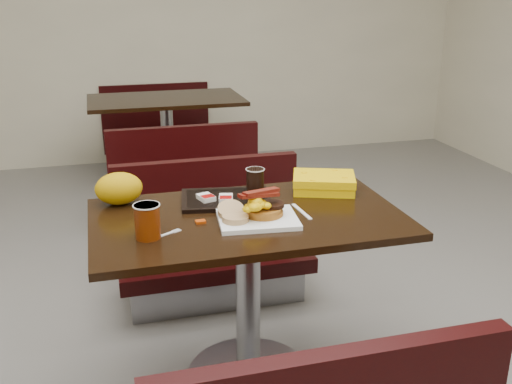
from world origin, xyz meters
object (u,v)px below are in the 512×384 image
object	(u,v)px
table_far	(168,144)
hashbrown_sleeve_left	(206,197)
platter	(258,219)
knife	(302,211)
coffee_cup_near	(147,221)
table_near	(248,300)
bench_far_n	(158,127)
paper_bag	(119,188)
bench_near_n	(214,237)
clamshell	(324,183)
tray	(226,199)
hashbrown_sleeve_right	(226,198)
coffee_cup_far	(255,180)
fork	(164,235)
pancake_stack	(264,211)
bench_far_s	(181,171)

from	to	relation	value
table_far	hashbrown_sleeve_left	world-z (taller)	hashbrown_sleeve_left
platter	knife	size ratio (longest dim) A/B	1.71
knife	coffee_cup_near	bearing A→B (deg)	-85.13
table_near	bench_far_n	xyz separation A→B (m)	(0.00, 3.30, -0.02)
paper_bag	table_near	bearing A→B (deg)	-28.85
bench_near_n	platter	distance (m)	0.87
coffee_cup_near	knife	distance (m)	0.62
platter	hashbrown_sleeve_left	world-z (taller)	hashbrown_sleeve_left
knife	clamshell	distance (m)	0.28
tray	clamshell	world-z (taller)	clamshell
hashbrown_sleeve_right	clamshell	xyz separation A→B (m)	(0.45, 0.06, 0.01)
table_near	coffee_cup_far	world-z (taller)	coffee_cup_far
bench_far_n	paper_bag	distance (m)	3.11
fork	clamshell	size ratio (longest dim) A/B	0.43
hashbrown_sleeve_left	coffee_cup_far	distance (m)	0.23
table_far	table_near	bearing A→B (deg)	-90.00
knife	table_far	bearing A→B (deg)	-179.39
pancake_stack	tray	world-z (taller)	pancake_stack
bench_far_s	bench_far_n	bearing A→B (deg)	90.00
platter	tray	size ratio (longest dim) A/B	0.81
table_near	bench_far_s	distance (m)	1.90
table_near	pancake_stack	bearing A→B (deg)	-44.91
knife	paper_bag	world-z (taller)	paper_bag
pancake_stack	paper_bag	world-z (taller)	paper_bag
pancake_stack	clamshell	bearing A→B (deg)	35.89
table_far	bench_far_n	size ratio (longest dim) A/B	1.20
knife	hashbrown_sleeve_right	xyz separation A→B (m)	(-0.27, 0.16, 0.02)
platter	pancake_stack	world-z (taller)	pancake_stack
pancake_stack	bench_far_s	bearing A→B (deg)	91.48
table_far	fork	distance (m)	2.76
fork	hashbrown_sleeve_left	xyz separation A→B (m)	(0.21, 0.28, 0.03)
fork	paper_bag	distance (m)	0.40
coffee_cup_near	hashbrown_sleeve_right	bearing A→B (deg)	37.05
platter	paper_bag	world-z (taller)	paper_bag
bench_near_n	hashbrown_sleeve_right	xyz separation A→B (m)	(-0.06, -0.56, 0.42)
knife	fork	bearing A→B (deg)	-84.83
bench_far_n	platter	size ratio (longest dim) A/B	3.39
bench_far_n	pancake_stack	bearing A→B (deg)	-89.14
fork	tray	world-z (taller)	tray
coffee_cup_near	pancake_stack	bearing A→B (deg)	8.53
platter	hashbrown_sleeve_right	xyz separation A→B (m)	(-0.08, 0.21, 0.02)
bench_near_n	fork	distance (m)	0.96
knife	coffee_cup_far	distance (m)	0.27
coffee_cup_near	hashbrown_sleeve_right	world-z (taller)	coffee_cup_near
hashbrown_sleeve_right	knife	bearing A→B (deg)	-16.92
fork	tray	xyz separation A→B (m)	(0.29, 0.29, 0.01)
platter	hashbrown_sleeve_right	distance (m)	0.22
knife	bench_far_s	bearing A→B (deg)	-177.70
fork	bench_far_s	bearing A→B (deg)	51.44
hashbrown_sleeve_left	clamshell	world-z (taller)	clamshell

